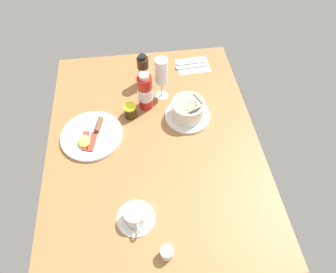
{
  "coord_description": "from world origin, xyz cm",
  "views": [
    {
      "loc": [
        -68.27,
        2.67,
        94.73
      ],
      "look_at": [
        -3.54,
        -5.54,
        5.95
      ],
      "focal_mm": 31.07,
      "sensor_mm": 36.0,
      "label": 1
    }
  ],
  "objects_px": {
    "coffee_cup": "(135,216)",
    "cutlery_setting": "(192,65)",
    "jam_jar": "(130,111)",
    "breakfast_plate": "(91,136)",
    "porridge_bowl": "(188,110)",
    "creamer_jug": "(166,253)",
    "wine_glass": "(162,73)",
    "sauce_bottle_red": "(145,92)",
    "sauce_bottle_brown": "(143,71)"
  },
  "relations": [
    {
      "from": "coffee_cup",
      "to": "cutlery_setting",
      "type": "bearing_deg",
      "value": -23.37
    },
    {
      "from": "jam_jar",
      "to": "breakfast_plate",
      "type": "bearing_deg",
      "value": 119.67
    },
    {
      "from": "porridge_bowl",
      "to": "coffee_cup",
      "type": "distance_m",
      "value": 0.49
    },
    {
      "from": "creamer_jug",
      "to": "wine_glass",
      "type": "relative_size",
      "value": 0.25
    },
    {
      "from": "jam_jar",
      "to": "breakfast_plate",
      "type": "relative_size",
      "value": 0.24
    },
    {
      "from": "porridge_bowl",
      "to": "coffee_cup",
      "type": "height_order",
      "value": "porridge_bowl"
    },
    {
      "from": "wine_glass",
      "to": "creamer_jug",
      "type": "bearing_deg",
      "value": 174.58
    },
    {
      "from": "cutlery_setting",
      "to": "coffee_cup",
      "type": "bearing_deg",
      "value": 156.63
    },
    {
      "from": "cutlery_setting",
      "to": "creamer_jug",
      "type": "height_order",
      "value": "creamer_jug"
    },
    {
      "from": "porridge_bowl",
      "to": "creamer_jug",
      "type": "distance_m",
      "value": 0.57
    },
    {
      "from": "coffee_cup",
      "to": "jam_jar",
      "type": "relative_size",
      "value": 2.14
    },
    {
      "from": "coffee_cup",
      "to": "sauce_bottle_red",
      "type": "distance_m",
      "value": 0.51
    },
    {
      "from": "breakfast_plate",
      "to": "coffee_cup",
      "type": "bearing_deg",
      "value": -156.63
    },
    {
      "from": "coffee_cup",
      "to": "sauce_bottle_red",
      "type": "xyz_separation_m",
      "value": [
        0.51,
        -0.08,
        0.06
      ]
    },
    {
      "from": "coffee_cup",
      "to": "sauce_bottle_brown",
      "type": "relative_size",
      "value": 0.83
    },
    {
      "from": "sauce_bottle_brown",
      "to": "jam_jar",
      "type": "bearing_deg",
      "value": 159.33
    },
    {
      "from": "sauce_bottle_brown",
      "to": "sauce_bottle_red",
      "type": "distance_m",
      "value": 0.14
    },
    {
      "from": "porridge_bowl",
      "to": "breakfast_plate",
      "type": "relative_size",
      "value": 0.77
    },
    {
      "from": "porridge_bowl",
      "to": "cutlery_setting",
      "type": "xyz_separation_m",
      "value": [
        0.32,
        -0.08,
        -0.04
      ]
    },
    {
      "from": "cutlery_setting",
      "to": "creamer_jug",
      "type": "distance_m",
      "value": 0.9
    },
    {
      "from": "jam_jar",
      "to": "sauce_bottle_red",
      "type": "bearing_deg",
      "value": -54.46
    },
    {
      "from": "creamer_jug",
      "to": "sauce_bottle_brown",
      "type": "xyz_separation_m",
      "value": [
        0.78,
        0.01,
        0.05
      ]
    },
    {
      "from": "porridge_bowl",
      "to": "sauce_bottle_brown",
      "type": "xyz_separation_m",
      "value": [
        0.23,
        0.17,
        0.03
      ]
    },
    {
      "from": "coffee_cup",
      "to": "breakfast_plate",
      "type": "distance_m",
      "value": 0.4
    },
    {
      "from": "coffee_cup",
      "to": "wine_glass",
      "type": "relative_size",
      "value": 0.65
    },
    {
      "from": "wine_glass",
      "to": "sauce_bottle_red",
      "type": "relative_size",
      "value": 1.12
    },
    {
      "from": "creamer_jug",
      "to": "jam_jar",
      "type": "xyz_separation_m",
      "value": [
        0.58,
        0.08,
        0.01
      ]
    },
    {
      "from": "wine_glass",
      "to": "breakfast_plate",
      "type": "relative_size",
      "value": 0.8
    },
    {
      "from": "breakfast_plate",
      "to": "wine_glass",
      "type": "bearing_deg",
      "value": -57.55
    },
    {
      "from": "creamer_jug",
      "to": "jam_jar",
      "type": "relative_size",
      "value": 0.83
    },
    {
      "from": "porridge_bowl",
      "to": "coffee_cup",
      "type": "relative_size",
      "value": 1.47
    },
    {
      "from": "porridge_bowl",
      "to": "sauce_bottle_red",
      "type": "distance_m",
      "value": 0.19
    },
    {
      "from": "cutlery_setting",
      "to": "creamer_jug",
      "type": "bearing_deg",
      "value": 164.92
    },
    {
      "from": "sauce_bottle_brown",
      "to": "breakfast_plate",
      "type": "relative_size",
      "value": 0.63
    },
    {
      "from": "coffee_cup",
      "to": "sauce_bottle_brown",
      "type": "xyz_separation_m",
      "value": [
        0.65,
        -0.08,
        0.05
      ]
    },
    {
      "from": "sauce_bottle_brown",
      "to": "coffee_cup",
      "type": "bearing_deg",
      "value": 173.06
    },
    {
      "from": "porridge_bowl",
      "to": "cutlery_setting",
      "type": "height_order",
      "value": "porridge_bowl"
    },
    {
      "from": "sauce_bottle_red",
      "to": "cutlery_setting",
      "type": "bearing_deg",
      "value": -45.95
    },
    {
      "from": "cutlery_setting",
      "to": "sauce_bottle_brown",
      "type": "distance_m",
      "value": 0.27
    },
    {
      "from": "cutlery_setting",
      "to": "breakfast_plate",
      "type": "height_order",
      "value": "breakfast_plate"
    },
    {
      "from": "creamer_jug",
      "to": "sauce_bottle_red",
      "type": "xyz_separation_m",
      "value": [
        0.63,
        0.01,
        0.06
      ]
    },
    {
      "from": "cutlery_setting",
      "to": "wine_glass",
      "type": "bearing_deg",
      "value": 137.3
    },
    {
      "from": "wine_glass",
      "to": "jam_jar",
      "type": "height_order",
      "value": "wine_glass"
    },
    {
      "from": "jam_jar",
      "to": "breakfast_plate",
      "type": "distance_m",
      "value": 0.19
    },
    {
      "from": "cutlery_setting",
      "to": "breakfast_plate",
      "type": "relative_size",
      "value": 0.69
    },
    {
      "from": "sauce_bottle_red",
      "to": "breakfast_plate",
      "type": "bearing_deg",
      "value": 121.52
    },
    {
      "from": "jam_jar",
      "to": "sauce_bottle_brown",
      "type": "bearing_deg",
      "value": -20.67
    },
    {
      "from": "wine_glass",
      "to": "sauce_bottle_brown",
      "type": "distance_m",
      "value": 0.13
    },
    {
      "from": "cutlery_setting",
      "to": "sauce_bottle_brown",
      "type": "xyz_separation_m",
      "value": [
        -0.09,
        0.24,
        0.07
      ]
    },
    {
      "from": "jam_jar",
      "to": "sauce_bottle_brown",
      "type": "xyz_separation_m",
      "value": [
        0.19,
        -0.07,
        0.04
      ]
    }
  ]
}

